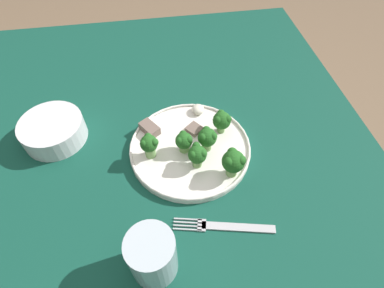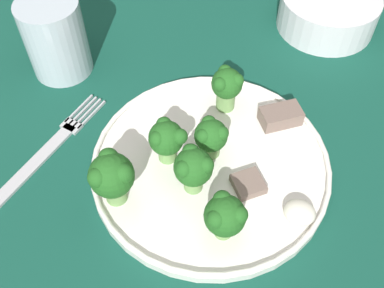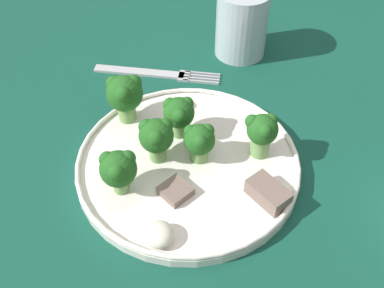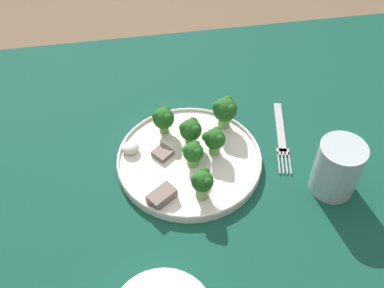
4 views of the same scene
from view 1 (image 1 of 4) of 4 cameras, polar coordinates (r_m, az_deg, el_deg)
name	(u,v)px [view 1 (image 1 of 4)]	position (r m, az deg, el deg)	size (l,w,h in m)	color
ground_plane	(174,267)	(1.30, -3.49, -22.34)	(8.00, 8.00, 0.00)	#7F664C
table	(161,188)	(0.73, -5.86, -8.31)	(1.24, 1.01, 0.71)	#114738
dinner_plate	(190,148)	(0.67, -0.38, -0.76)	(0.27, 0.27, 0.02)	white
fork	(225,227)	(0.58, 6.26, -15.36)	(0.06, 0.19, 0.00)	#B2B2B7
cream_bowl	(54,131)	(0.75, -24.87, 2.31)	(0.14, 0.14, 0.05)	silver
drinking_glass	(153,257)	(0.52, -7.48, -20.58)	(0.08, 0.08, 0.10)	#B2C1CC
broccoli_floret_near_rim_left	(222,120)	(0.67, 5.70, 4.49)	(0.04, 0.04, 0.06)	#709E56
broccoli_floret_center_left	(197,155)	(0.61, 1.03, -2.07)	(0.04, 0.04, 0.05)	#709E56
broccoli_floret_back_left	(207,138)	(0.63, 2.92, 1.22)	(0.04, 0.04, 0.06)	#709E56
broccoli_floret_front_left	(149,144)	(0.63, -8.18, -0.09)	(0.04, 0.04, 0.06)	#709E56
broccoli_floret_center_back	(184,141)	(0.64, -1.55, 0.58)	(0.04, 0.04, 0.05)	#709E56
broccoli_floret_mid_cluster	(233,162)	(0.59, 7.88, -3.34)	(0.05, 0.05, 0.07)	#709E56
meat_slice_front_slice	(150,128)	(0.69, -8.09, 2.95)	(0.05, 0.05, 0.02)	#756056
meat_slice_middle_slice	(194,129)	(0.69, 0.41, 2.87)	(0.04, 0.04, 0.01)	#756056
sauce_dollop	(198,109)	(0.73, 1.16, 6.63)	(0.03, 0.03, 0.02)	silver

